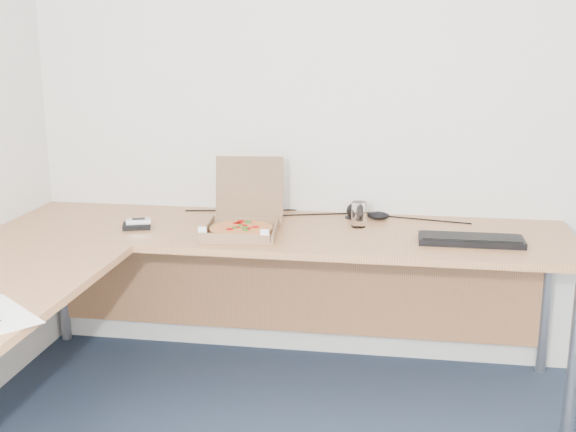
% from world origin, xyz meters
% --- Properties ---
extents(room_shell, '(3.50, 3.50, 2.50)m').
position_xyz_m(room_shell, '(0.00, 0.00, 1.25)').
color(room_shell, silver).
rests_on(room_shell, ground).
extents(desk, '(2.50, 2.20, 0.73)m').
position_xyz_m(desk, '(-0.82, 0.97, 0.70)').
color(desk, '#B57647').
rests_on(desk, ground).
extents(pizza_box, '(0.30, 0.35, 0.31)m').
position_xyz_m(pizza_box, '(-0.65, 1.30, 0.77)').
color(pizza_box, '#846244').
rests_on(pizza_box, desk).
extents(drinking_glass, '(0.06, 0.06, 0.11)m').
position_xyz_m(drinking_glass, '(-0.17, 1.49, 0.79)').
color(drinking_glass, white).
rests_on(drinking_glass, desk).
extents(keyboard, '(0.42, 0.15, 0.03)m').
position_xyz_m(keyboard, '(0.30, 1.30, 0.74)').
color(keyboard, black).
rests_on(keyboard, desk).
extents(mouse, '(0.11, 0.08, 0.04)m').
position_xyz_m(mouse, '(-0.09, 1.64, 0.75)').
color(mouse, black).
rests_on(mouse, desk).
extents(wallet, '(0.15, 0.13, 0.02)m').
position_xyz_m(wallet, '(-1.13, 1.31, 0.74)').
color(wallet, black).
rests_on(wallet, desk).
extents(phone, '(0.12, 0.09, 0.02)m').
position_xyz_m(phone, '(-1.12, 1.32, 0.76)').
color(phone, '#B2B5BA').
rests_on(phone, wallet).
extents(dome_speaker, '(0.09, 0.09, 0.08)m').
position_xyz_m(dome_speaker, '(-0.19, 1.65, 0.77)').
color(dome_speaker, black).
rests_on(dome_speaker, desk).
extents(cable_bundle, '(0.65, 0.13, 0.01)m').
position_xyz_m(cable_bundle, '(-0.37, 1.68, 0.73)').
color(cable_bundle, black).
rests_on(cable_bundle, desk).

